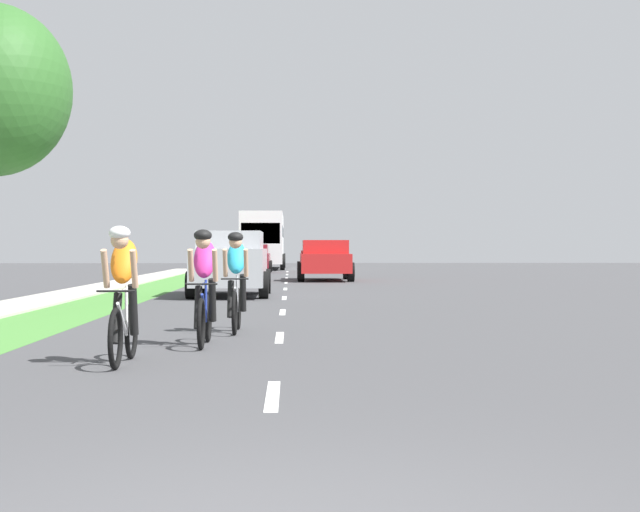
# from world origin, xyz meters

# --- Properties ---
(ground_plane) EXTENTS (120.00, 120.00, 0.00)m
(ground_plane) POSITION_xyz_m (0.00, 20.00, 0.00)
(ground_plane) COLOR #424244
(grass_verge) EXTENTS (1.81, 70.00, 0.01)m
(grass_verge) POSITION_xyz_m (-4.36, 20.00, 0.00)
(grass_verge) COLOR #478438
(grass_verge) RESTS_ON ground_plane
(sidewalk_concrete) EXTENTS (1.59, 70.00, 0.10)m
(sidewalk_concrete) POSITION_xyz_m (-6.06, 20.00, 0.00)
(sidewalk_concrete) COLOR #B2ADA3
(sidewalk_concrete) RESTS_ON ground_plane
(lane_markings_center) EXTENTS (0.12, 52.20, 0.01)m
(lane_markings_center) POSITION_xyz_m (0.00, 24.00, 0.00)
(lane_markings_center) COLOR white
(lane_markings_center) RESTS_ON ground_plane
(cyclist_lead) EXTENTS (0.42, 1.72, 1.58)m
(cyclist_lead) POSITION_xyz_m (-1.75, 6.77, 0.81)
(cyclist_lead) COLOR black
(cyclist_lead) RESTS_ON ground_plane
(cyclist_trailing) EXTENTS (0.42, 1.72, 1.58)m
(cyclist_trailing) POSITION_xyz_m (-1.00, 8.79, 0.81)
(cyclist_trailing) COLOR black
(cyclist_trailing) RESTS_ON ground_plane
(cyclist_distant) EXTENTS (0.42, 1.72, 1.58)m
(cyclist_distant) POSITION_xyz_m (-0.69, 10.88, 0.81)
(cyclist_distant) COLOR black
(cyclist_distant) RESTS_ON ground_plane
(suv_silver) EXTENTS (2.15, 4.70, 1.79)m
(suv_silver) POSITION_xyz_m (-1.49, 22.36, 0.95)
(suv_silver) COLOR #A5A8AD
(suv_silver) RESTS_ON ground_plane
(pickup_red) EXTENTS (2.22, 5.10, 1.64)m
(pickup_red) POSITION_xyz_m (1.57, 34.82, 0.83)
(pickup_red) COLOR red
(pickup_red) RESTS_ON ground_plane
(sedan_maroon) EXTENTS (1.98, 4.30, 1.52)m
(sedan_maroon) POSITION_xyz_m (-1.85, 47.93, 0.77)
(sedan_maroon) COLOR maroon
(sedan_maroon) RESTS_ON ground_plane
(bus_white) EXTENTS (2.78, 11.60, 3.48)m
(bus_white) POSITION_xyz_m (-1.55, 56.83, 1.98)
(bus_white) COLOR silver
(bus_white) RESTS_ON ground_plane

